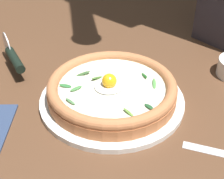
% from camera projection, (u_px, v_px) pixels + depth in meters
% --- Properties ---
extents(ground_plane, '(2.40, 2.40, 0.03)m').
position_uv_depth(ground_plane, '(109.00, 118.00, 0.66)').
color(ground_plane, brown).
rests_on(ground_plane, ground).
extents(pizza_plate, '(0.31, 0.31, 0.01)m').
position_uv_depth(pizza_plate, '(112.00, 99.00, 0.68)').
color(pizza_plate, white).
rests_on(pizza_plate, ground).
extents(pizza, '(0.28, 0.28, 0.06)m').
position_uv_depth(pizza, '(112.00, 89.00, 0.67)').
color(pizza, '#BF7142').
rests_on(pizza, pizza_plate).
extents(pizza_cutter, '(0.07, 0.16, 0.08)m').
position_uv_depth(pizza_cutter, '(13.00, 56.00, 0.77)').
color(pizza_cutter, silver).
rests_on(pizza_cutter, ground).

